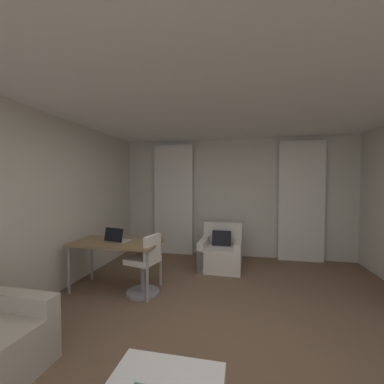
# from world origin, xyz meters

# --- Properties ---
(ground_plane) EXTENTS (12.00, 12.00, 0.00)m
(ground_plane) POSITION_xyz_m (0.00, 0.00, 0.00)
(ground_plane) COLOR brown
(wall_window) EXTENTS (5.12, 0.06, 2.60)m
(wall_window) POSITION_xyz_m (0.00, 3.03, 1.30)
(wall_window) COLOR beige
(wall_window) RESTS_ON ground
(wall_left) EXTENTS (0.06, 6.12, 2.60)m
(wall_left) POSITION_xyz_m (-2.53, 0.00, 1.30)
(wall_left) COLOR beige
(wall_left) RESTS_ON ground
(ceiling) EXTENTS (5.12, 6.12, 0.06)m
(ceiling) POSITION_xyz_m (0.00, 0.00, 2.63)
(ceiling) COLOR white
(ceiling) RESTS_ON wall_left
(curtain_left_panel) EXTENTS (0.90, 0.06, 2.50)m
(curtain_left_panel) POSITION_xyz_m (-1.38, 2.90, 1.25)
(curtain_left_panel) COLOR silver
(curtain_left_panel) RESTS_ON ground
(curtain_right_panel) EXTENTS (0.90, 0.06, 2.50)m
(curtain_right_panel) POSITION_xyz_m (1.38, 2.90, 1.25)
(curtain_right_panel) COLOR silver
(curtain_right_panel) RESTS_ON ground
(armchair) EXTENTS (0.80, 0.84, 0.83)m
(armchair) POSITION_xyz_m (-0.22, 2.17, 0.28)
(armchair) COLOR silver
(armchair) RESTS_ON ground
(desk) EXTENTS (1.32, 0.65, 0.74)m
(desk) POSITION_xyz_m (-1.70, 0.88, 0.68)
(desk) COLOR olive
(desk) RESTS_ON ground
(desk_chair) EXTENTS (0.48, 0.48, 0.88)m
(desk_chair) POSITION_xyz_m (-1.21, 0.80, 0.39)
(desk_chair) COLOR gray
(desk_chair) RESTS_ON ground
(laptop) EXTENTS (0.36, 0.30, 0.22)m
(laptop) POSITION_xyz_m (-1.68, 0.87, 0.78)
(laptop) COLOR #ADADB2
(laptop) RESTS_ON desk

